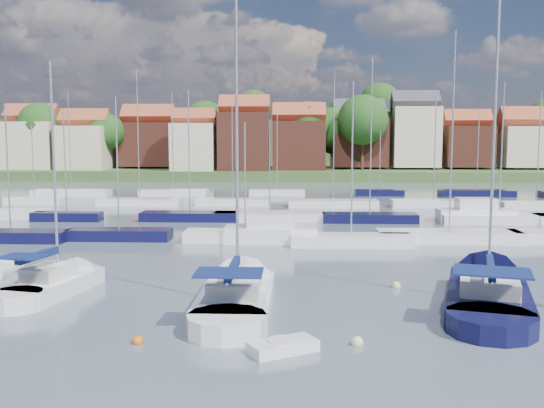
{
  "coord_description": "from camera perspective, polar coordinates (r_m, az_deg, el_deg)",
  "views": [
    {
      "loc": [
        -3.31,
        -25.3,
        7.87
      ],
      "look_at": [
        -4.96,
        14.0,
        3.57
      ],
      "focal_mm": 40.0,
      "sensor_mm": 36.0,
      "label": 1
    }
  ],
  "objects": [
    {
      "name": "ground",
      "position": [
        65.85,
        5.27,
        -0.65
      ],
      "size": [
        260.0,
        260.0,
        0.0
      ],
      "primitive_type": "plane",
      "color": "#495663",
      "rests_on": "ground"
    },
    {
      "name": "tender",
      "position": [
        22.95,
        1.03,
        -13.27
      ],
      "size": [
        2.76,
        2.27,
        0.54
      ],
      "rotation": [
        0.0,
        0.0,
        0.52
      ],
      "color": "silver",
      "rests_on": "ground"
    },
    {
      "name": "buoy_d",
      "position": [
        23.98,
        8.02,
        -13.0
      ],
      "size": [
        0.48,
        0.48,
        0.48
      ],
      "primitive_type": "sphere",
      "color": "beige",
      "rests_on": "ground"
    },
    {
      "name": "buoy_b",
      "position": [
        24.44,
        -12.5,
        -12.71
      ],
      "size": [
        0.45,
        0.45,
        0.45
      ],
      "primitive_type": "sphere",
      "color": "#D85914",
      "rests_on": "ground"
    },
    {
      "name": "marina_field",
      "position": [
        61.12,
        7.29,
        -0.8
      ],
      "size": [
        79.62,
        41.41,
        15.93
      ],
      "color": "silver",
      "rests_on": "ground"
    },
    {
      "name": "far_shore_town",
      "position": [
        158.09,
        4.43,
        5.04
      ],
      "size": [
        212.46,
        90.0,
        22.27
      ],
      "color": "#41592C",
      "rests_on": "ground"
    },
    {
      "name": "sailboat_left",
      "position": [
        33.59,
        -19.01,
        -7.02
      ],
      "size": [
        4.26,
        9.5,
        12.62
      ],
      "rotation": [
        0.0,
        0.0,
        1.37
      ],
      "color": "silver",
      "rests_on": "ground"
    },
    {
      "name": "sailboat_centre",
      "position": [
        30.14,
        -3.04,
        -8.23
      ],
      "size": [
        3.28,
        12.42,
        16.83
      ],
      "rotation": [
        0.0,
        0.0,
        1.57
      ],
      "color": "silver",
      "rests_on": "ground"
    },
    {
      "name": "sailboat_navy",
      "position": [
        32.54,
        19.59,
        -7.51
      ],
      "size": [
        7.23,
        14.22,
        18.93
      ],
      "rotation": [
        0.0,
        0.0,
        1.3
      ],
      "color": "black",
      "rests_on": "ground"
    },
    {
      "name": "buoy_c",
      "position": [
        25.33,
        -4.57,
        -11.89
      ],
      "size": [
        0.53,
        0.53,
        0.53
      ],
      "primitive_type": "sphere",
      "color": "#D85914",
      "rests_on": "ground"
    },
    {
      "name": "buoy_e",
      "position": [
        32.91,
        11.63,
        -7.74
      ],
      "size": [
        0.5,
        0.5,
        0.5
      ],
      "primitive_type": "sphere",
      "color": "beige",
      "rests_on": "ground"
    }
  ]
}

